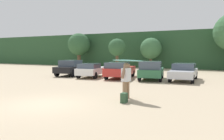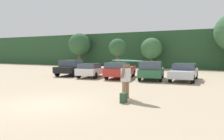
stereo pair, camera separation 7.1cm
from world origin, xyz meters
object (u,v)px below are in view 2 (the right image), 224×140
(parked_car_silver, at_px, (184,72))
(person_adult, at_px, (126,78))
(surfboard_teal, at_px, (127,61))
(parked_car_white, at_px, (92,70))
(parked_car_forest_green, at_px, (151,70))
(parked_car_black, at_px, (71,67))
(parked_car_red, at_px, (120,70))
(backpack_dropped, at_px, (124,98))

(parked_car_silver, distance_m, person_adult, 8.95)
(surfboard_teal, bearing_deg, parked_car_white, -33.15)
(parked_car_forest_green, height_order, surfboard_teal, surfboard_teal)
(parked_car_black, height_order, parked_car_forest_green, parked_car_forest_green)
(parked_car_forest_green, xyz_separation_m, person_adult, (1.14, -7.93, 0.20))
(parked_car_silver, bearing_deg, parked_car_black, 92.10)
(parked_car_silver, height_order, person_adult, person_adult)
(parked_car_silver, bearing_deg, parked_car_red, 97.22)
(parked_car_white, bearing_deg, person_adult, -149.23)
(parked_car_forest_green, distance_m, parked_car_silver, 2.63)
(parked_car_black, height_order, parked_car_red, parked_car_black)
(parked_car_white, relative_size, parked_car_silver, 0.86)
(parked_car_white, relative_size, person_adult, 2.36)
(parked_car_red, distance_m, parked_car_silver, 5.42)
(parked_car_black, bearing_deg, parked_car_forest_green, -100.64)
(parked_car_black, relative_size, person_adult, 2.37)
(parked_car_red, bearing_deg, backpack_dropped, -164.41)
(parked_car_black, bearing_deg, surfboard_teal, -140.42)
(surfboard_teal, bearing_deg, parked_car_forest_green, -66.46)
(person_adult, bearing_deg, parked_car_silver, -93.86)
(parked_car_black, height_order, parked_car_white, parked_car_black)
(parked_car_forest_green, relative_size, surfboard_teal, 2.11)
(person_adult, xyz_separation_m, backpack_dropped, (0.31, -0.93, -0.78))
(parked_car_red, height_order, parked_car_forest_green, parked_car_forest_green)
(parked_car_forest_green, distance_m, person_adult, 8.01)
(parked_car_black, distance_m, backpack_dropped, 13.22)
(parked_car_black, distance_m, parked_car_white, 2.76)
(parked_car_black, relative_size, backpack_dropped, 9.37)
(parked_car_black, xyz_separation_m, parked_car_forest_green, (8.27, -0.08, 0.00))
(parked_car_white, bearing_deg, parked_car_black, 68.45)
(parked_car_black, distance_m, parked_car_forest_green, 8.27)
(parked_car_black, bearing_deg, parked_car_red, -100.78)
(person_adult, relative_size, backpack_dropped, 3.96)
(parked_car_white, xyz_separation_m, parked_car_silver, (8.03, 1.34, 0.05))
(parked_car_silver, xyz_separation_m, person_adult, (-1.33, -8.85, 0.27))
(parked_car_white, relative_size, surfboard_teal, 2.11)
(parked_car_red, height_order, surfboard_teal, surfboard_teal)
(parked_car_red, height_order, parked_car_silver, parked_car_red)
(parked_car_black, distance_m, person_adult, 12.36)
(parked_car_forest_green, bearing_deg, parked_car_silver, -81.00)
(parked_car_black, xyz_separation_m, person_adult, (9.41, -8.01, 0.21))
(parked_car_silver, bearing_deg, parked_car_white, 97.14)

